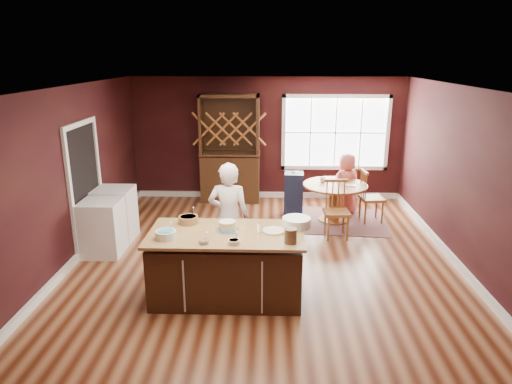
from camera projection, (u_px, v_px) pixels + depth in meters
room_shell at (265, 180)px, 6.78m from camera, size 7.00×7.00×7.00m
window at (335, 133)px, 10.01m from camera, size 2.36×0.10×1.66m
doorway at (86, 188)px, 7.54m from camera, size 0.08×1.26×2.13m
kitchen_island at (227, 266)px, 6.08m from camera, size 2.03×1.06×0.92m
dining_table at (335, 195)px, 8.85m from camera, size 1.24×1.24×0.75m
baker at (229, 218)px, 6.71m from camera, size 0.64×0.45×1.68m
layer_cake at (227, 226)px, 6.00m from camera, size 0.31×0.31×0.13m
bowl_blue at (166, 235)px, 5.74m from camera, size 0.26×0.26×0.10m
bowl_yellow at (188, 220)px, 6.26m from camera, size 0.27×0.27×0.10m
bowl_pink at (204, 242)px, 5.59m from camera, size 0.13×0.13×0.05m
bowl_olive at (234, 242)px, 5.58m from camera, size 0.15×0.15×0.05m
drinking_glass at (260, 228)px, 5.90m from camera, size 0.08×0.08×0.15m
dinner_plate at (274, 231)px, 5.98m from camera, size 0.30×0.30×0.02m
white_tub at (296, 222)px, 6.11m from camera, size 0.38×0.38×0.13m
stoneware_crock at (291, 236)px, 5.59m from camera, size 0.15×0.15×0.19m
rug at (333, 220)px, 9.00m from camera, size 2.16×1.74×0.01m
chair_east at (372, 196)px, 8.82m from camera, size 0.47×0.49×1.05m
chair_south at (337, 210)px, 8.03m from camera, size 0.46×0.44×1.05m
chair_north at (346, 187)px, 9.64m from camera, size 0.50×0.49×0.91m
seated_woman at (346, 184)px, 9.26m from camera, size 0.73×0.65×1.26m
high_chair at (294, 193)px, 9.19m from camera, size 0.39×0.39×0.93m
toddler at (295, 176)px, 9.13m from camera, size 0.18×0.14×0.26m
table_plate at (350, 185)px, 8.68m from camera, size 0.21×0.21×0.02m
table_cup at (323, 180)px, 8.93m from camera, size 0.12×0.12×0.09m
hutch at (230, 149)px, 9.94m from camera, size 1.28×0.53×2.34m
washer at (102, 228)px, 7.39m from camera, size 0.62×0.60×0.90m
dryer at (115, 214)px, 8.00m from camera, size 0.64×0.62×0.93m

